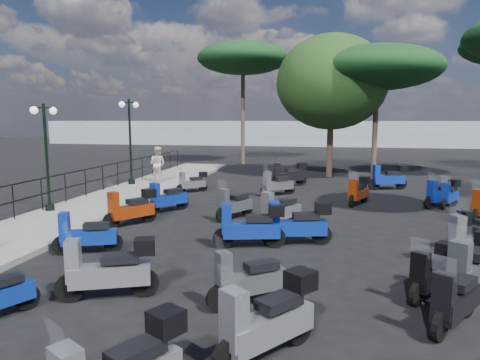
% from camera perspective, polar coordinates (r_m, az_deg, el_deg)
% --- Properties ---
extents(ground, '(120.00, 120.00, 0.00)m').
position_cam_1_polar(ground, '(11.29, 2.19, -8.57)').
color(ground, black).
rests_on(ground, ground).
extents(sidewalk, '(3.00, 30.00, 0.15)m').
position_cam_1_polar(sidewalk, '(16.27, -19.25, -3.57)').
color(sidewalk, slate).
rests_on(sidewalk, ground).
extents(railing, '(0.04, 26.04, 1.10)m').
position_cam_1_polar(railing, '(16.67, -23.58, -0.66)').
color(railing, black).
rests_on(railing, sidewalk).
extents(lamp_post_1, '(0.38, 1.05, 3.60)m').
position_cam_1_polar(lamp_post_1, '(15.77, -24.42, 3.62)').
color(lamp_post_1, black).
rests_on(lamp_post_1, sidewalk).
extents(lamp_post_2, '(0.57, 1.14, 4.03)m').
position_cam_1_polar(lamp_post_2, '(21.04, -14.45, 5.68)').
color(lamp_post_2, black).
rests_on(lamp_post_2, sidewalk).
extents(pedestrian_far, '(0.95, 0.79, 1.74)m').
position_cam_1_polar(pedestrian_far, '(21.80, -10.95, 2.11)').
color(pedestrian_far, beige).
rests_on(pedestrian_far, sidewalk).
extents(scooter_2, '(1.59, 0.80, 1.32)m').
position_cam_1_polar(scooter_2, '(11.05, -19.88, -6.96)').
color(scooter_2, black).
rests_on(scooter_2, ground).
extents(scooter_3, '(1.19, 1.53, 1.41)m').
position_cam_1_polar(scooter_3, '(13.52, -14.31, -3.70)').
color(scooter_3, black).
rests_on(scooter_3, ground).
extents(scooter_4, '(1.06, 1.52, 1.39)m').
position_cam_1_polar(scooter_4, '(15.20, -9.71, -2.47)').
color(scooter_4, black).
rests_on(scooter_4, ground).
extents(scooter_5, '(1.20, 1.09, 1.18)m').
position_cam_1_polar(scooter_5, '(19.16, -6.36, -0.34)').
color(scooter_5, black).
rests_on(scooter_5, ground).
extents(scooter_7, '(1.27, 1.54, 1.46)m').
position_cam_1_polar(scooter_7, '(6.06, 3.71, -18.25)').
color(scooter_7, black).
rests_on(scooter_7, ground).
extents(scooter_8, '(1.73, 0.93, 1.45)m').
position_cam_1_polar(scooter_8, '(8.21, -17.14, -11.41)').
color(scooter_8, black).
rests_on(scooter_8, ground).
extents(scooter_9, '(1.19, 1.52, 1.44)m').
position_cam_1_polar(scooter_9, '(12.96, 5.28, -4.13)').
color(scooter_9, black).
rests_on(scooter_9, ground).
extents(scooter_10, '(0.98, 1.52, 1.35)m').
position_cam_1_polar(scooter_10, '(13.96, -0.81, -3.35)').
color(scooter_10, black).
rests_on(scooter_10, ground).
extents(scooter_11, '(1.74, 1.00, 1.48)m').
position_cam_1_polar(scooter_11, '(20.93, 6.51, 0.68)').
color(scooter_11, black).
rests_on(scooter_11, ground).
extents(scooter_13, '(1.38, 1.09, 1.31)m').
position_cam_1_polar(scooter_13, '(7.64, 1.13, -13.26)').
color(scooter_13, black).
rests_on(scooter_13, ground).
extents(scooter_14, '(1.04, 1.32, 1.22)m').
position_cam_1_polar(scooter_14, '(8.71, 24.21, -11.24)').
color(scooter_14, black).
rests_on(scooter_14, ground).
extents(scooter_15, '(1.82, 0.74, 1.47)m').
position_cam_1_polar(scooter_15, '(11.19, 7.66, -5.85)').
color(scooter_15, black).
rests_on(scooter_15, ground).
extents(scooter_16, '(0.91, 1.58, 1.34)m').
position_cam_1_polar(scooter_16, '(16.88, 15.53, -1.52)').
color(scooter_16, black).
rests_on(scooter_16, ground).
extents(scooter_17, '(1.40, 1.16, 1.36)m').
position_cam_1_polar(scooter_17, '(18.33, 4.96, -0.61)').
color(scooter_17, black).
rests_on(scooter_17, ground).
extents(scooter_20, '(1.03, 1.39, 1.29)m').
position_cam_1_polar(scooter_20, '(7.63, 26.72, -14.25)').
color(scooter_20, black).
rests_on(scooter_20, ground).
extents(scooter_21, '(1.76, 0.92, 1.48)m').
position_cam_1_polar(scooter_21, '(10.99, 29.00, -7.30)').
color(scooter_21, black).
rests_on(scooter_21, ground).
extents(scooter_22, '(1.44, 1.15, 1.34)m').
position_cam_1_polar(scooter_22, '(17.41, 25.37, -1.72)').
color(scooter_22, black).
rests_on(scooter_22, ground).
extents(scooter_23, '(1.80, 0.87, 1.48)m').
position_cam_1_polar(scooter_23, '(20.92, 19.18, 0.29)').
color(scooter_23, black).
rests_on(scooter_23, ground).
extents(scooter_25, '(1.26, 1.57, 1.47)m').
position_cam_1_polar(scooter_25, '(9.03, 28.53, -10.20)').
color(scooter_25, black).
rests_on(scooter_25, ground).
extents(scooter_27, '(1.49, 0.96, 1.30)m').
position_cam_1_polar(scooter_27, '(12.30, 29.37, -5.87)').
color(scooter_27, black).
rests_on(scooter_27, ground).
extents(scooter_29, '(0.90, 1.38, 1.23)m').
position_cam_1_polar(scooter_29, '(17.58, 26.08, -1.94)').
color(scooter_29, black).
rests_on(scooter_29, ground).
extents(scooter_30, '(1.82, 0.74, 1.47)m').
position_cam_1_polar(scooter_30, '(10.84, 1.37, -6.24)').
color(scooter_30, black).
rests_on(scooter_30, ground).
extents(broadleaf_tree, '(6.15, 6.15, 7.88)m').
position_cam_1_polar(broadleaf_tree, '(24.71, 12.13, 12.60)').
color(broadleaf_tree, '#38281E').
rests_on(broadleaf_tree, ground).
extents(pine_0, '(6.69, 6.69, 7.08)m').
position_cam_1_polar(pine_0, '(24.27, 17.89, 14.00)').
color(pine_0, '#38281E').
rests_on(pine_0, ground).
extents(pine_2, '(6.52, 6.52, 8.69)m').
position_cam_1_polar(pine_2, '(31.61, 0.39, 15.88)').
color(pine_2, '#38281E').
rests_on(pine_2, ground).
extents(distant_hills, '(70.00, 8.00, 3.00)m').
position_cam_1_polar(distant_hills, '(55.73, 9.68, 6.19)').
color(distant_hills, gray).
rests_on(distant_hills, ground).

